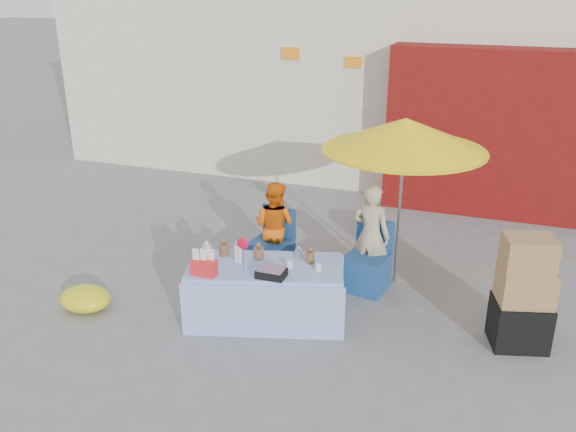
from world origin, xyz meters
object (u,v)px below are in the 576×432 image
at_px(box_stack, 523,296).
at_px(chair_left, 271,255).
at_px(vendor_orange, 274,227).
at_px(umbrella, 405,135).
at_px(chair_right, 367,270).
at_px(vendor_beige, 371,235).
at_px(market_table, 265,291).

bearing_deg(box_stack, chair_left, 167.40).
xyz_separation_m(vendor_orange, umbrella, (1.55, 0.15, 1.29)).
height_order(chair_right, box_stack, box_stack).
height_order(chair_left, vendor_beige, vendor_beige).
distance_m(market_table, umbrella, 2.39).
bearing_deg(box_stack, vendor_beige, 155.31).
xyz_separation_m(chair_left, vendor_orange, (-0.00, 0.13, 0.34)).
bearing_deg(vendor_orange, vendor_beige, -169.54).
bearing_deg(chair_left, box_stack, -2.14).
bearing_deg(box_stack, chair_right, 159.02).
bearing_deg(box_stack, vendor_orange, 164.99).
xyz_separation_m(market_table, vendor_beige, (0.91, 1.20, 0.32)).
relative_size(market_table, chair_right, 2.21).
bearing_deg(vendor_beige, chair_right, 101.68).
distance_m(umbrella, box_stack, 2.19).
bearing_deg(box_stack, umbrella, 146.65).
height_order(market_table, chair_right, market_table).
xyz_separation_m(market_table, umbrella, (1.21, 1.35, 1.55)).
distance_m(chair_left, vendor_orange, 0.37).
distance_m(market_table, box_stack, 2.70).
bearing_deg(chair_right, umbrella, 54.22).
bearing_deg(market_table, chair_right, 33.24).
distance_m(chair_left, box_stack, 3.09).
xyz_separation_m(vendor_beige, umbrella, (0.30, 0.15, 1.24)).
height_order(vendor_beige, box_stack, vendor_beige).
relative_size(market_table, vendor_beige, 1.43).
height_order(market_table, vendor_orange, vendor_orange).
xyz_separation_m(market_table, chair_right, (0.91, 1.07, -0.09)).
distance_m(vendor_beige, box_stack, 1.93).
bearing_deg(chair_left, umbrella, 20.88).
bearing_deg(market_table, box_stack, -7.72).
bearing_deg(umbrella, box_stack, -33.35).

